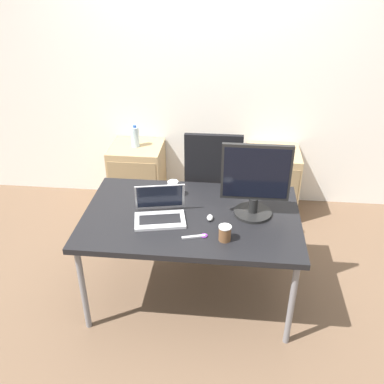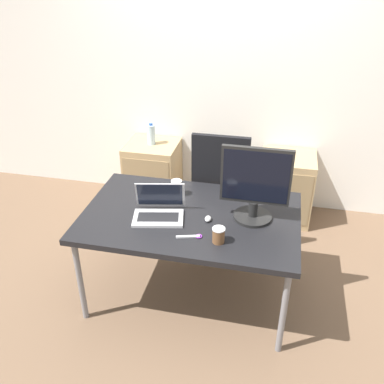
% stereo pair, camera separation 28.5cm
% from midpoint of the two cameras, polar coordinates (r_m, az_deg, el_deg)
% --- Properties ---
extents(ground_plane, '(14.00, 14.00, 0.00)m').
position_cam_midpoint_polar(ground_plane, '(3.33, 2.35, -13.27)').
color(ground_plane, brown).
extents(wall_back, '(10.00, 0.05, 2.60)m').
position_cam_midpoint_polar(wall_back, '(4.02, 6.70, 15.71)').
color(wall_back, white).
rests_on(wall_back, ground_plane).
extents(desk, '(1.46, 0.92, 0.70)m').
position_cam_midpoint_polar(desk, '(2.92, 2.61, -3.85)').
color(desk, black).
rests_on(desk, ground_plane).
extents(office_chair, '(0.56, 0.56, 1.07)m').
position_cam_midpoint_polar(office_chair, '(3.64, 6.24, -1.24)').
color(office_chair, '#232326').
rests_on(office_chair, ground_plane).
extents(cabinet_left, '(0.49, 0.46, 0.64)m').
position_cam_midpoint_polar(cabinet_left, '(4.24, -3.29, 2.42)').
color(cabinet_left, tan).
rests_on(cabinet_left, ground_plane).
extents(cabinet_right, '(0.49, 0.46, 0.64)m').
position_cam_midpoint_polar(cabinet_right, '(4.12, 14.29, 0.57)').
color(cabinet_right, tan).
rests_on(cabinet_right, ground_plane).
extents(water_bottle, '(0.07, 0.07, 0.21)m').
position_cam_midpoint_polar(water_bottle, '(4.07, -3.45, 7.62)').
color(water_bottle, silver).
rests_on(water_bottle, cabinet_left).
extents(laptop_center, '(0.37, 0.32, 0.22)m').
position_cam_midpoint_polar(laptop_center, '(2.85, -1.59, -2.51)').
color(laptop_center, silver).
rests_on(laptop_center, desk).
extents(monitor, '(0.45, 0.25, 0.51)m').
position_cam_midpoint_polar(monitor, '(2.78, 11.35, 0.80)').
color(monitor, black).
rests_on(monitor, desk).
extents(mouse, '(0.04, 0.06, 0.03)m').
position_cam_midpoint_polar(mouse, '(2.83, 5.04, -3.67)').
color(mouse, silver).
rests_on(mouse, desk).
extents(coffee_cup_white, '(0.08, 0.08, 0.12)m').
position_cam_midpoint_polar(coffee_cup_white, '(3.08, 0.57, 0.49)').
color(coffee_cup_white, white).
rests_on(coffee_cup_white, desk).
extents(coffee_cup_brown, '(0.08, 0.08, 0.10)m').
position_cam_midpoint_polar(coffee_cup_brown, '(2.62, 6.69, -5.84)').
color(coffee_cup_brown, brown).
rests_on(coffee_cup_brown, desk).
extents(scissors, '(0.17, 0.08, 0.01)m').
position_cam_midpoint_polar(scissors, '(2.67, 3.01, -6.05)').
color(scissors, '#B2B2B7').
rests_on(scissors, desk).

